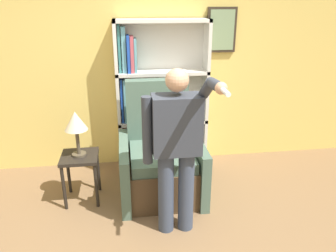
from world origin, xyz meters
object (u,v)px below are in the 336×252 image
(bookcase, at_px, (152,99))
(side_table, at_px, (80,164))
(person_standing, at_px, (177,145))
(table_lamp, at_px, (76,123))
(armchair, at_px, (161,161))

(bookcase, distance_m, side_table, 1.24)
(bookcase, xyz_separation_m, person_standing, (0.09, -1.39, -0.02))
(bookcase, relative_size, table_lamp, 3.83)
(armchair, distance_m, person_standing, 0.91)
(bookcase, height_order, side_table, bookcase)
(armchair, bearing_deg, person_standing, -84.98)
(armchair, relative_size, person_standing, 0.79)
(armchair, height_order, table_lamp, armchair)
(table_lamp, bearing_deg, side_table, 0.00)
(bookcase, distance_m, person_standing, 1.39)
(armchair, xyz_separation_m, person_standing, (0.06, -0.73, 0.53))
(bookcase, height_order, armchair, bookcase)
(armchair, height_order, side_table, armchair)
(bookcase, xyz_separation_m, table_lamp, (-0.87, -0.73, -0.01))
(bookcase, distance_m, table_lamp, 1.13)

